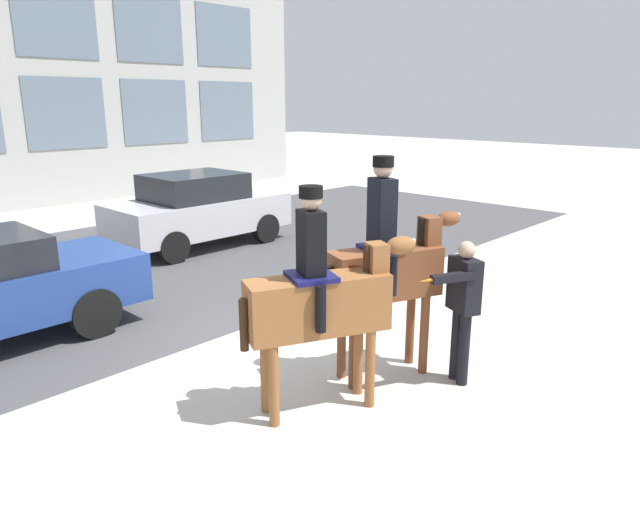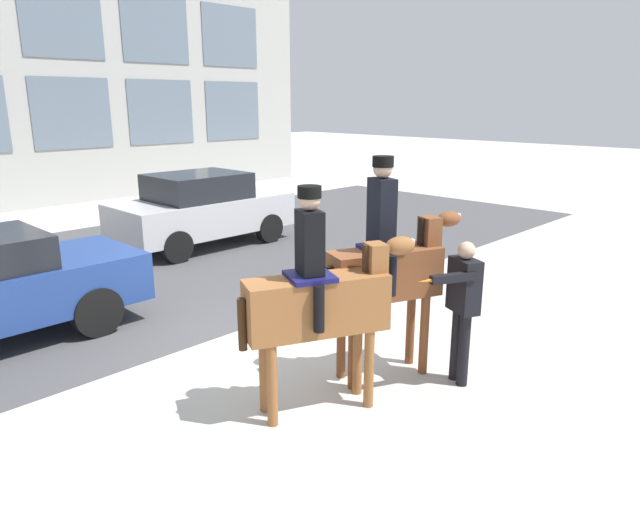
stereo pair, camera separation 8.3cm
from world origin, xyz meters
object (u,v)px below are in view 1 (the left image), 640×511
at_px(pedestrian_bystander, 463,301).
at_px(mounted_horse_companion, 388,266).
at_px(mounted_horse_lead, 321,298).
at_px(street_car_far_lane, 198,209).

bearing_deg(pedestrian_bystander, mounted_horse_companion, -33.46).
bearing_deg(mounted_horse_companion, mounted_horse_lead, -158.53).
relative_size(mounted_horse_companion, street_car_far_lane, 0.66).
height_order(mounted_horse_lead, pedestrian_bystander, mounted_horse_lead).
distance_m(mounted_horse_lead, street_car_far_lane, 7.80).
bearing_deg(mounted_horse_companion, pedestrian_bystander, -37.14).
bearing_deg(mounted_horse_lead, mounted_horse_companion, 24.45).
xyz_separation_m(mounted_horse_companion, pedestrian_bystander, (0.45, -0.75, -0.36)).
distance_m(mounted_horse_lead, pedestrian_bystander, 1.76).
height_order(mounted_horse_lead, street_car_far_lane, mounted_horse_lead).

